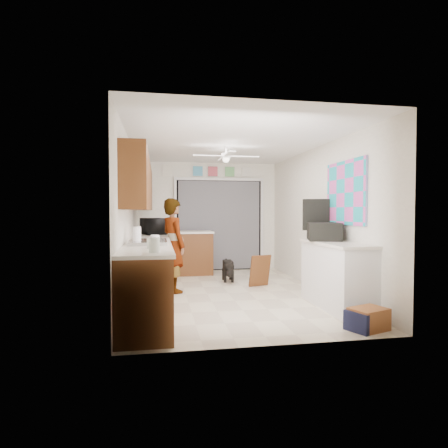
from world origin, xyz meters
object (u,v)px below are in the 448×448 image
suitcase (324,231)px  man (173,245)px  dog (228,270)px  cardboard_box (369,319)px  navy_crate (365,320)px  cup (155,239)px  microwave (154,226)px  paper_towel_roll (137,235)px

suitcase → man: man is taller
dog → cardboard_box: bearing=-68.9°
suitcase → cardboard_box: bearing=-74.6°
navy_crate → man: man is taller
suitcase → dog: (-1.13, 1.89, -0.85)m
suitcase → man: (-2.22, 1.09, -0.27)m
man → dog: 1.47m
cup → cardboard_box: bearing=-29.4°
microwave → dog: microwave is taller
navy_crate → man: 3.30m
cardboard_box → man: size_ratio=0.26×
microwave → suitcase: size_ratio=0.90×
suitcase → man: bearing=172.1°
cardboard_box → dog: dog is taller
suitcase → dog: bearing=139.1°
paper_towel_roll → microwave: bearing=84.4°
suitcase → dog: size_ratio=1.07×
microwave → man: (0.33, -0.72, -0.30)m
paper_towel_roll → man: size_ratio=0.15×
dog → navy_crate: bearing=-69.7°
microwave → cardboard_box: microwave is taller
microwave → dog: (1.43, 0.08, -0.87)m
dog → suitcase: bearing=-56.1°
paper_towel_roll → navy_crate: size_ratio=0.62×
paper_towel_roll → navy_crate: bearing=-23.5°
cup → man: man is taller
paper_towel_roll → dog: (1.63, 2.11, -0.83)m
cup → dog: size_ratio=0.23×
man → dog: man is taller
paper_towel_roll → cardboard_box: size_ratio=0.57×
navy_crate → dog: 3.41m
cardboard_box → man: man is taller
cardboard_box → paper_towel_roll: bearing=156.8°
microwave → suitcase: microwave is taller
cup → microwave: bearing=91.1°
microwave → paper_towel_roll: (-0.20, -2.03, -0.04)m
man → suitcase: bearing=-140.8°
man → dog: (1.09, 0.80, -0.57)m
cup → paper_towel_roll: (-0.23, -0.23, 0.06)m
paper_towel_roll → suitcase: 2.76m
microwave → dog: size_ratio=0.96×
paper_towel_roll → cardboard_box: (2.68, -1.15, -0.93)m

